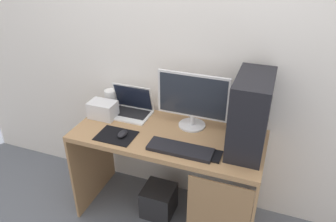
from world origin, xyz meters
TOP-DOWN VIEW (x-y plane):
  - ground_plane at (0.00, 0.00)m, footprint 8.00×8.00m
  - wall_back at (0.00, 0.33)m, footprint 4.00×0.05m
  - desk at (0.02, -0.01)m, footprint 1.32×0.58m
  - pc_tower at (0.53, 0.03)m, footprint 0.22×0.43m
  - monitor at (0.12, 0.15)m, footprint 0.50×0.19m
  - laptop at (-0.37, 0.17)m, footprint 0.32×0.23m
  - speaker at (-0.56, 0.21)m, footprint 0.09×0.09m
  - projector at (-0.54, 0.05)m, footprint 0.20×0.14m
  - keyboard at (0.14, -0.16)m, footprint 0.42×0.14m
  - mousepad at (-0.32, -0.15)m, footprint 0.26×0.20m
  - mouse_left at (-0.28, -0.14)m, footprint 0.06×0.10m
  - cell_phone at (0.37, -0.14)m, footprint 0.07×0.13m
  - subwoofer at (-0.07, -0.01)m, footprint 0.24×0.24m

SIDE VIEW (x-z plane):
  - ground_plane at x=0.00m, z-range 0.00..0.00m
  - subwoofer at x=-0.07m, z-range 0.00..0.24m
  - desk at x=0.02m, z-range 0.22..0.98m
  - mousepad at x=-0.32m, z-range 0.76..0.76m
  - cell_phone at x=0.37m, z-range 0.76..0.77m
  - keyboard at x=0.14m, z-range 0.76..0.78m
  - mouse_left at x=-0.28m, z-range 0.76..0.80m
  - laptop at x=-0.37m, z-range 0.69..0.92m
  - projector at x=-0.54m, z-range 0.76..0.88m
  - speaker at x=-0.56m, z-range 0.76..0.91m
  - monitor at x=0.12m, z-range 0.77..1.17m
  - pc_tower at x=0.53m, z-range 0.76..1.25m
  - wall_back at x=0.00m, z-range 0.00..2.60m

